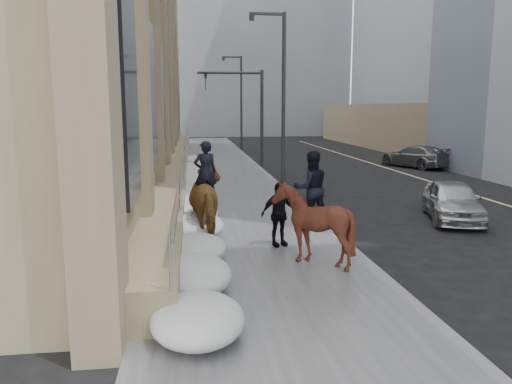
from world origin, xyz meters
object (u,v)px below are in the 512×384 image
pedestrian (278,214)px  car_silver (452,201)px  mounted_horse_left (211,200)px  car_grey (415,156)px  mounted_horse_right (312,218)px

pedestrian → car_silver: 6.88m
mounted_horse_left → car_silver: bearing=-177.5°
car_silver → pedestrian: bearing=-139.2°
pedestrian → car_grey: pedestrian is taller
mounted_horse_left → mounted_horse_right: size_ratio=1.04×
car_grey → mounted_horse_left: bearing=28.0°
mounted_horse_right → car_grey: (11.09, 18.43, -0.50)m
mounted_horse_left → pedestrian: 1.93m
car_silver → mounted_horse_right: bearing=-126.3°
mounted_horse_left → mounted_horse_right: mounted_horse_left is taller
pedestrian → car_grey: (11.60, 16.90, -0.27)m
mounted_horse_right → pedestrian: bearing=-77.2°
mounted_horse_left → pedestrian: bearing=143.6°
mounted_horse_right → mounted_horse_left: bearing=-52.2°
pedestrian → car_silver: (6.31, 2.72, -0.31)m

